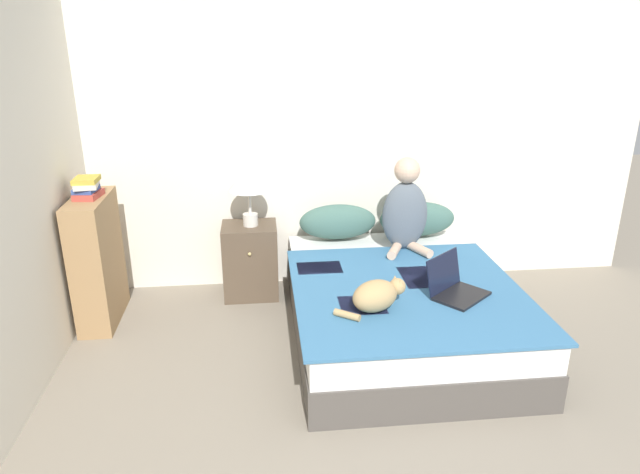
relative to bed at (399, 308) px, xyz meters
The scene contains 11 objects.
wall_back 1.52m from the bed, 104.22° to the left, with size 5.13×0.05×2.55m.
bed is the anchor object (origin of this frame).
pillow_near 0.98m from the bed, 111.78° to the left, with size 0.63×0.26×0.29m.
pillow_far 0.98m from the bed, 68.17° to the left, with size 0.63×0.26×0.29m.
person_sitting 0.80m from the bed, 74.58° to the left, with size 0.36×0.35×0.73m.
cat_tabby 0.62m from the bed, 120.92° to the right, with size 0.47×0.31×0.20m.
laptop_open 0.50m from the bed, 46.24° to the right, with size 0.46×0.46×0.26m.
nightstand 1.33m from the bed, 142.86° to the left, with size 0.44×0.39×0.61m.
table_lamp 1.52m from the bed, 142.50° to the left, with size 0.31×0.31×0.48m.
bookshelf 2.25m from the bed, 167.22° to the left, with size 0.24×0.64×0.97m.
book_stack_top 2.38m from the bed, 167.05° to the left, with size 0.19×0.24×0.15m.
Camera 1 is at (-0.69, -1.20, 2.12)m, focal length 32.00 mm.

